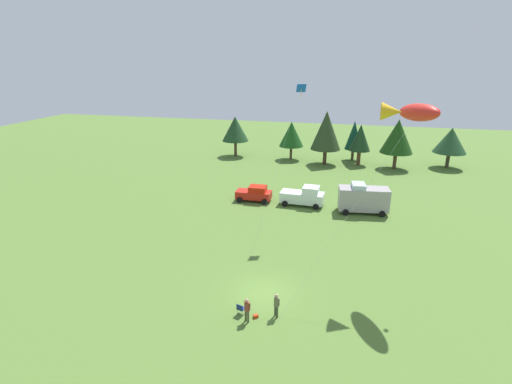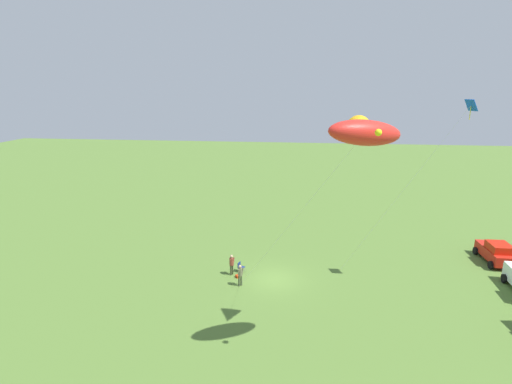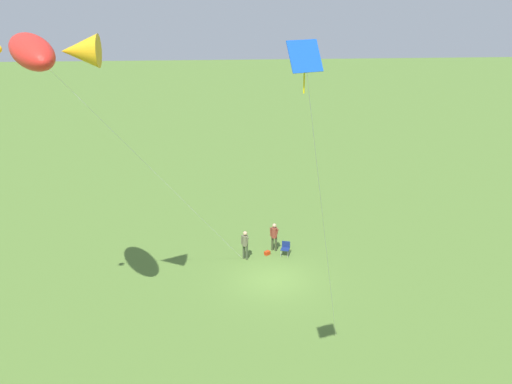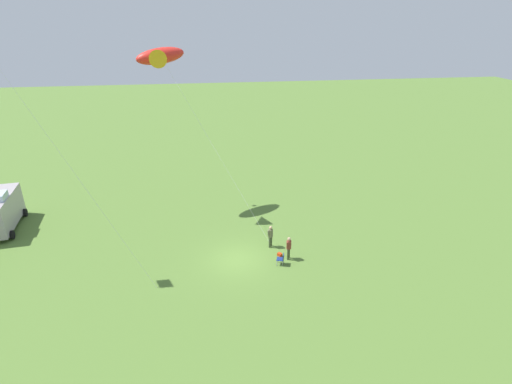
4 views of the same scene
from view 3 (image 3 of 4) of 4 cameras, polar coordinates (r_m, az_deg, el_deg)
name	(u,v)px [view 3 (image 3 of 4)]	position (r m, az deg, el deg)	size (l,w,h in m)	color
ground_plane	(273,280)	(32.72, 1.64, -8.34)	(160.00, 160.00, 0.00)	#52742F
person_kite_flyer	(245,243)	(34.42, -1.04, -4.87)	(0.50, 0.52, 1.74)	#3C482E
folding_chair	(286,247)	(35.15, 2.83, -5.29)	(0.60, 0.60, 0.82)	navy
person_spectator	(274,235)	(35.42, 1.75, -4.10)	(0.53, 0.47, 1.74)	#3B4427
backpack_on_grass	(267,253)	(35.30, 1.07, -5.82)	(0.32, 0.22, 0.22)	red
kite_large_fish	(44,51)	(24.66, -19.58, 12.51)	(9.84, 9.66, 13.67)	red
kite_diamond_blue	(307,78)	(16.18, 4.89, 10.75)	(3.43, 7.95, 14.16)	blue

